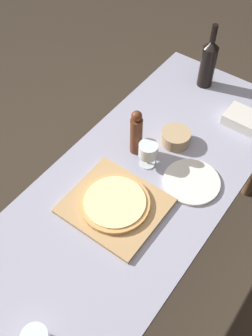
{
  "coord_description": "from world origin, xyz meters",
  "views": [
    {
      "loc": [
        0.52,
        -0.78,
        2.04
      ],
      "look_at": [
        -0.06,
        0.01,
        0.8
      ],
      "focal_mm": 42.0,
      "sensor_mm": 36.0,
      "label": 1
    }
  ],
  "objects_px": {
    "pizza": "(115,203)",
    "wine_bottle": "(208,62)",
    "wine_glass": "(148,151)",
    "small_bowl": "(175,137)",
    "pepper_mill": "(136,133)"
  },
  "relations": [
    {
      "from": "wine_bottle",
      "to": "small_bowl",
      "type": "distance_m",
      "value": 0.45
    },
    {
      "from": "wine_bottle",
      "to": "pizza",
      "type": "bearing_deg",
      "value": -84.45
    },
    {
      "from": "pepper_mill",
      "to": "small_bowl",
      "type": "distance_m",
      "value": 0.2
    },
    {
      "from": "pizza",
      "to": "small_bowl",
      "type": "distance_m",
      "value": 0.43
    },
    {
      "from": "wine_glass",
      "to": "small_bowl",
      "type": "bearing_deg",
      "value": 81.6
    },
    {
      "from": "wine_glass",
      "to": "small_bowl",
      "type": "relative_size",
      "value": 0.91
    },
    {
      "from": "wine_bottle",
      "to": "wine_glass",
      "type": "xyz_separation_m",
      "value": [
        0.06,
        -0.6,
        -0.05
      ]
    },
    {
      "from": "wine_bottle",
      "to": "wine_glass",
      "type": "relative_size",
      "value": 2.84
    },
    {
      "from": "wine_bottle",
      "to": "small_bowl",
      "type": "relative_size",
      "value": 2.6
    },
    {
      "from": "pizza",
      "to": "wine_bottle",
      "type": "distance_m",
      "value": 0.87
    },
    {
      "from": "pizza",
      "to": "pepper_mill",
      "type": "height_order",
      "value": "pepper_mill"
    },
    {
      "from": "wine_bottle",
      "to": "pepper_mill",
      "type": "xyz_separation_m",
      "value": [
        -0.02,
        -0.57,
        -0.02
      ]
    },
    {
      "from": "wine_bottle",
      "to": "wine_glass",
      "type": "bearing_deg",
      "value": -84.14
    },
    {
      "from": "pepper_mill",
      "to": "wine_glass",
      "type": "height_order",
      "value": "pepper_mill"
    },
    {
      "from": "pepper_mill",
      "to": "small_bowl",
      "type": "relative_size",
      "value": 1.79
    }
  ]
}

